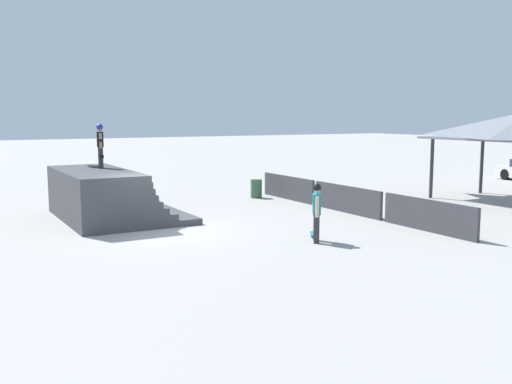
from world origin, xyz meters
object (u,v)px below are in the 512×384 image
(skater_on_deck, at_px, (100,143))
(trash_bin, at_px, (256,189))
(skateboard_on_deck, at_px, (94,166))
(bystander_walking, at_px, (317,208))
(skateboard_on_ground, at_px, (314,234))

(skater_on_deck, xyz_separation_m, trash_bin, (-1.26, 7.42, -2.33))
(skater_on_deck, bearing_deg, trash_bin, 109.94)
(skateboard_on_deck, bearing_deg, skater_on_deck, 7.28)
(bystander_walking, bearing_deg, skater_on_deck, 62.60)
(skater_on_deck, relative_size, skateboard_on_ground, 2.07)
(skater_on_deck, distance_m, skateboard_on_ground, 8.90)
(skateboard_on_deck, xyz_separation_m, bystander_walking, (8.13, 4.51, -0.83))
(skater_on_deck, xyz_separation_m, bystander_walking, (7.74, 4.36, -1.72))
(skateboard_on_deck, bearing_deg, trash_bin, 83.35)
(bystander_walking, bearing_deg, skateboard_on_deck, 62.20)
(skateboard_on_deck, xyz_separation_m, skateboard_on_ground, (7.38, 4.95, -1.80))
(skateboard_on_deck, bearing_deg, skateboard_on_ground, 20.68)
(skateboard_on_deck, height_order, skateboard_on_ground, skateboard_on_deck)
(bystander_walking, relative_size, trash_bin, 2.08)
(skater_on_deck, relative_size, bystander_walking, 0.94)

